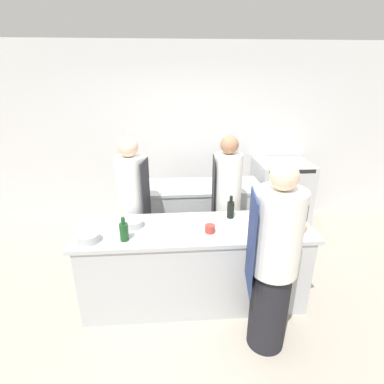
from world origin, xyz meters
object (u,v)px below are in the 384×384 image
object	(u,v)px
chef_at_stove	(133,207)
bottle_wine	(124,231)
bowl_mixing_large	(89,238)
bottle_cooking_oil	(281,207)
bowl_wooden_salad	(133,223)
oven_range	(281,193)
bottle_olive_oil	(231,209)
bowl_ceramic_blue	(298,226)
bowl_prep_small	(271,218)
chef_at_pass_far	(226,204)
cup	(210,229)
chef_at_prep_near	(273,264)
bottle_vinegar	(281,230)

from	to	relation	value
chef_at_stove	bottle_wine	world-z (taller)	chef_at_stove
bottle_wine	bowl_mixing_large	world-z (taller)	bottle_wine
chef_at_stove	bottle_wine	bearing A→B (deg)	12.25
bottle_cooking_oil	bowl_wooden_salad	distance (m)	1.59
oven_range	bottle_cooking_oil	bearing A→B (deg)	-111.24
bottle_olive_oil	bowl_ceramic_blue	xyz separation A→B (m)	(0.63, -0.32, -0.07)
chef_at_stove	bowl_prep_small	xyz separation A→B (m)	(1.50, -0.50, 0.05)
chef_at_pass_far	cup	distance (m)	0.81
bowl_mixing_large	bowl_wooden_salad	size ratio (longest dim) A/B	1.01
bottle_olive_oil	chef_at_stove	bearing A→B (deg)	159.82
chef_at_pass_far	bowl_mixing_large	bearing A→B (deg)	125.11
chef_at_prep_near	bottle_wine	bearing A→B (deg)	78.97
chef_at_pass_far	bottle_wine	bearing A→B (deg)	131.80
chef_at_prep_near	bottle_wine	world-z (taller)	chef_at_prep_near
chef_at_prep_near	bottle_olive_oil	distance (m)	0.87
bottle_vinegar	bottle_cooking_oil	size ratio (longest dim) A/B	0.92
bottle_wine	bowl_wooden_salad	xyz separation A→B (m)	(0.06, 0.26, -0.06)
bowl_wooden_salad	chef_at_pass_far	bearing A→B (deg)	28.29
cup	bottle_wine	bearing A→B (deg)	-173.96
bottle_olive_oil	bowl_prep_small	size ratio (longest dim) A/B	0.98
bottle_wine	bottle_cooking_oil	xyz separation A→B (m)	(1.64, 0.40, 0.00)
chef_at_stove	bottle_cooking_oil	distance (m)	1.70
bottle_wine	bowl_prep_small	size ratio (longest dim) A/B	0.93
bottle_cooking_oil	chef_at_prep_near	bearing A→B (deg)	-112.94
chef_at_stove	bottle_cooking_oil	xyz separation A→B (m)	(1.65, -0.39, 0.12)
bottle_vinegar	bowl_wooden_salad	size ratio (longest dim) A/B	1.16
bowl_prep_small	bottle_vinegar	bearing A→B (deg)	-94.35
bottle_cooking_oil	bowl_ceramic_blue	bearing A→B (deg)	-78.41
bottle_vinegar	bottle_cooking_oil	distance (m)	0.52
bowl_prep_small	bowl_ceramic_blue	distance (m)	0.30
chef_at_prep_near	chef_at_stove	distance (m)	1.79
bowl_prep_small	bowl_mixing_large	bearing A→B (deg)	-170.94
bottle_olive_oil	bottle_wine	size ratio (longest dim) A/B	1.05
bottle_olive_oil	bottle_cooking_oil	bearing A→B (deg)	1.21
bottle_olive_oil	bowl_mixing_large	size ratio (longest dim) A/B	1.24
bottle_olive_oil	bowl_wooden_salad	size ratio (longest dim) A/B	1.26
bottle_wine	cup	world-z (taller)	bottle_wine
chef_at_prep_near	bowl_mixing_large	world-z (taller)	chef_at_prep_near
bowl_mixing_large	chef_at_stove	bearing A→B (deg)	68.10
chef_at_pass_far	bottle_cooking_oil	size ratio (longest dim) A/B	6.78
oven_range	bowl_wooden_salad	world-z (taller)	oven_range
bowl_mixing_large	bowl_wooden_salad	distance (m)	0.46
chef_at_stove	chef_at_pass_far	distance (m)	1.13
chef_at_pass_far	bottle_wine	xyz separation A→B (m)	(-1.12, -0.84, 0.13)
chef_at_prep_near	bowl_ceramic_blue	distance (m)	0.68
bowl_prep_small	cup	size ratio (longest dim) A/B	2.63
chef_at_prep_near	cup	bearing A→B (deg)	49.21
chef_at_stove	bottle_wine	xyz separation A→B (m)	(0.01, -0.79, 0.12)
bottle_vinegar	bowl_ceramic_blue	bearing A→B (deg)	34.49
chef_at_stove	bowl_ceramic_blue	bearing A→B (deg)	78.97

